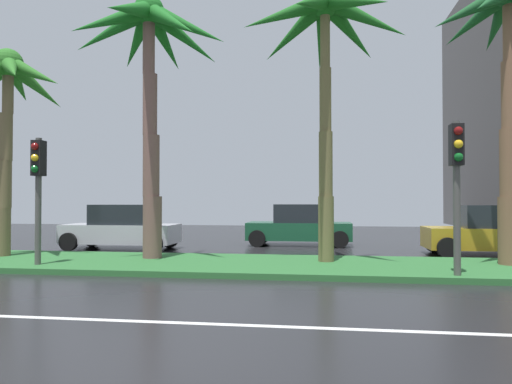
{
  "coord_description": "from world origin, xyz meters",
  "views": [
    {
      "loc": [
        2.43,
        -4.95,
        1.87
      ],
      "look_at": [
        -0.14,
        13.3,
        2.21
      ],
      "focal_mm": 32.88,
      "sensor_mm": 36.0,
      "label": 1
    }
  ],
  "objects_px": {
    "palm_tree_mid_left": "(7,93)",
    "car_in_traffic_leading": "(122,228)",
    "traffic_signal_median_left": "(38,177)",
    "palm_tree_centre_right": "(510,38)",
    "car_in_traffic_third": "(493,232)",
    "traffic_signal_median_right": "(457,169)",
    "palm_tree_centre": "(326,37)",
    "car_in_traffic_second": "(300,226)",
    "palm_tree_centre_left": "(150,51)"
  },
  "relations": [
    {
      "from": "traffic_signal_median_left",
      "to": "palm_tree_centre_left",
      "type": "bearing_deg",
      "value": 36.48
    },
    {
      "from": "car_in_traffic_leading",
      "to": "palm_tree_mid_left",
      "type": "bearing_deg",
      "value": 60.14
    },
    {
      "from": "palm_tree_centre",
      "to": "car_in_traffic_leading",
      "type": "xyz_separation_m",
      "value": [
        -7.75,
        3.6,
        -5.78
      ]
    },
    {
      "from": "traffic_signal_median_left",
      "to": "palm_tree_centre_right",
      "type": "bearing_deg",
      "value": 7.68
    },
    {
      "from": "traffic_signal_median_left",
      "to": "car_in_traffic_second",
      "type": "distance_m",
      "value": 10.55
    },
    {
      "from": "car_in_traffic_leading",
      "to": "car_in_traffic_third",
      "type": "height_order",
      "value": "same"
    },
    {
      "from": "palm_tree_centre",
      "to": "car_in_traffic_leading",
      "type": "distance_m",
      "value": 10.32
    },
    {
      "from": "traffic_signal_median_left",
      "to": "car_in_traffic_third",
      "type": "distance_m",
      "value": 14.38
    },
    {
      "from": "car_in_traffic_third",
      "to": "car_in_traffic_second",
      "type": "bearing_deg",
      "value": -23.27
    },
    {
      "from": "palm_tree_centre_right",
      "to": "car_in_traffic_leading",
      "type": "relative_size",
      "value": 1.83
    },
    {
      "from": "palm_tree_mid_left",
      "to": "car_in_traffic_leading",
      "type": "height_order",
      "value": "palm_tree_mid_left"
    },
    {
      "from": "palm_tree_mid_left",
      "to": "palm_tree_centre_left",
      "type": "relative_size",
      "value": 0.82
    },
    {
      "from": "palm_tree_centre_right",
      "to": "car_in_traffic_third",
      "type": "xyz_separation_m",
      "value": [
        0.67,
        3.42,
        -5.45
      ]
    },
    {
      "from": "traffic_signal_median_right",
      "to": "palm_tree_centre_left",
      "type": "bearing_deg",
      "value": 165.25
    },
    {
      "from": "palm_tree_centre_left",
      "to": "palm_tree_centre",
      "type": "height_order",
      "value": "palm_tree_centre_left"
    },
    {
      "from": "palm_tree_centre_left",
      "to": "traffic_signal_median_right",
      "type": "relative_size",
      "value": 2.23
    },
    {
      "from": "palm_tree_mid_left",
      "to": "traffic_signal_median_right",
      "type": "distance_m",
      "value": 13.31
    },
    {
      "from": "traffic_signal_median_left",
      "to": "palm_tree_mid_left",
      "type": "bearing_deg",
      "value": 142.22
    },
    {
      "from": "car_in_traffic_leading",
      "to": "palm_tree_centre",
      "type": "bearing_deg",
      "value": 155.08
    },
    {
      "from": "palm_tree_mid_left",
      "to": "car_in_traffic_second",
      "type": "xyz_separation_m",
      "value": [
        8.9,
        6.27,
        -4.43
      ]
    },
    {
      "from": "palm_tree_mid_left",
      "to": "car_in_traffic_leading",
      "type": "xyz_separation_m",
      "value": [
        2.17,
        3.78,
        -4.43
      ]
    },
    {
      "from": "palm_tree_centre_left",
      "to": "car_in_traffic_second",
      "type": "height_order",
      "value": "palm_tree_centre_left"
    },
    {
      "from": "car_in_traffic_second",
      "to": "palm_tree_mid_left",
      "type": "bearing_deg",
      "value": 35.18
    },
    {
      "from": "traffic_signal_median_left",
      "to": "car_in_traffic_third",
      "type": "height_order",
      "value": "traffic_signal_median_left"
    },
    {
      "from": "palm_tree_mid_left",
      "to": "traffic_signal_median_left",
      "type": "distance_m",
      "value": 3.91
    },
    {
      "from": "car_in_traffic_leading",
      "to": "palm_tree_centre_right",
      "type": "bearing_deg",
      "value": 163.42
    },
    {
      "from": "traffic_signal_median_left",
      "to": "car_in_traffic_leading",
      "type": "relative_size",
      "value": 0.8
    },
    {
      "from": "palm_tree_mid_left",
      "to": "palm_tree_centre",
      "type": "bearing_deg",
      "value": 1.03
    },
    {
      "from": "palm_tree_centre_right",
      "to": "traffic_signal_median_right",
      "type": "bearing_deg",
      "value": -133.71
    },
    {
      "from": "car_in_traffic_third",
      "to": "palm_tree_mid_left",
      "type": "bearing_deg",
      "value": 12.41
    },
    {
      "from": "car_in_traffic_second",
      "to": "traffic_signal_median_left",
      "type": "bearing_deg",
      "value": 49.99
    },
    {
      "from": "traffic_signal_median_left",
      "to": "palm_tree_centre",
      "type": "bearing_deg",
      "value": 13.73
    },
    {
      "from": "traffic_signal_median_left",
      "to": "car_in_traffic_second",
      "type": "height_order",
      "value": "traffic_signal_median_left"
    },
    {
      "from": "palm_tree_centre_left",
      "to": "traffic_signal_median_left",
      "type": "height_order",
      "value": "palm_tree_centre_left"
    },
    {
      "from": "palm_tree_centre_left",
      "to": "car_in_traffic_leading",
      "type": "distance_m",
      "value": 7.13
    },
    {
      "from": "car_in_traffic_leading",
      "to": "car_in_traffic_third",
      "type": "bearing_deg",
      "value": 178.45
    },
    {
      "from": "palm_tree_centre_left",
      "to": "traffic_signal_median_right",
      "type": "distance_m",
      "value": 9.32
    },
    {
      "from": "traffic_signal_median_right",
      "to": "palm_tree_centre_right",
      "type": "bearing_deg",
      "value": 46.29
    },
    {
      "from": "traffic_signal_median_left",
      "to": "car_in_traffic_second",
      "type": "xyz_separation_m",
      "value": [
        6.69,
        7.98,
        -1.68
      ]
    },
    {
      "from": "palm_tree_centre",
      "to": "car_in_traffic_leading",
      "type": "relative_size",
      "value": 1.84
    },
    {
      "from": "palm_tree_centre",
      "to": "traffic_signal_median_right",
      "type": "relative_size",
      "value": 2.22
    },
    {
      "from": "palm_tree_centre_left",
      "to": "car_in_traffic_third",
      "type": "relative_size",
      "value": 1.85
    },
    {
      "from": "car_in_traffic_leading",
      "to": "car_in_traffic_second",
      "type": "bearing_deg",
      "value": -159.68
    },
    {
      "from": "palm_tree_centre",
      "to": "palm_tree_centre_right",
      "type": "relative_size",
      "value": 1.01
    },
    {
      "from": "palm_tree_centre",
      "to": "traffic_signal_median_left",
      "type": "height_order",
      "value": "palm_tree_centre"
    },
    {
      "from": "car_in_traffic_leading",
      "to": "car_in_traffic_second",
      "type": "distance_m",
      "value": 7.17
    },
    {
      "from": "palm_tree_mid_left",
      "to": "car_in_traffic_second",
      "type": "relative_size",
      "value": 1.51
    },
    {
      "from": "palm_tree_centre_right",
      "to": "traffic_signal_median_left",
      "type": "xyz_separation_m",
      "value": [
        -12.65,
        -1.71,
        -3.77
      ]
    },
    {
      "from": "traffic_signal_median_right",
      "to": "car_in_traffic_second",
      "type": "bearing_deg",
      "value": 115.59
    },
    {
      "from": "palm_tree_centre",
      "to": "car_in_traffic_third",
      "type": "distance_m",
      "value": 8.68
    }
  ]
}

